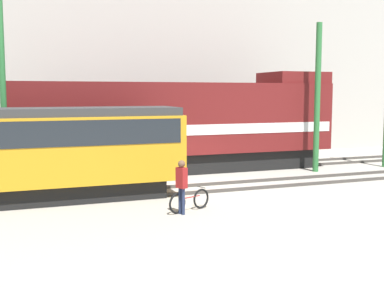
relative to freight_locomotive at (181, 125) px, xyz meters
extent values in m
plane|color=#9E998C|center=(-0.01, -3.94, -2.36)|extent=(120.00, 120.00, 0.00)
cube|color=#47423D|center=(-0.01, -5.40, -2.29)|extent=(60.00, 0.07, 0.14)
cube|color=#47423D|center=(-0.01, -3.96, -2.29)|extent=(60.00, 0.07, 0.14)
cube|color=#47423D|center=(-0.01, -0.72, -2.29)|extent=(60.00, 0.07, 0.14)
cube|color=#47423D|center=(-0.01, 0.72, -2.29)|extent=(60.00, 0.07, 0.14)
cube|color=#B7B2A8|center=(-0.01, 8.43, 5.31)|extent=(38.66, 6.00, 15.36)
cube|color=black|center=(-0.14, 0.00, -1.86)|extent=(14.89, 2.55, 1.00)
cube|color=maroon|center=(-0.14, 0.00, 0.37)|extent=(16.18, 3.00, 3.46)
cube|color=white|center=(-0.14, 0.00, -0.15)|extent=(15.86, 3.04, 0.50)
cube|color=maroon|center=(6.45, 0.00, 2.40)|extent=(3.00, 2.85, 0.60)
cube|color=black|center=(-7.73, -4.68, -2.01)|extent=(10.47, 2.00, 0.70)
cube|color=orange|center=(-7.73, -4.68, -0.45)|extent=(11.90, 2.50, 2.43)
cube|color=#1E2328|center=(-7.73, -4.68, 0.22)|extent=(11.42, 2.54, 0.90)
cube|color=#333333|center=(-7.73, -4.68, 0.92)|extent=(11.66, 2.38, 0.30)
torus|color=black|center=(-1.87, -7.65, -2.01)|extent=(0.67, 0.32, 0.70)
torus|color=black|center=(-2.86, -8.05, -2.01)|extent=(0.67, 0.32, 0.70)
cylinder|color=#B21E1E|center=(-2.37, -7.85, -1.89)|extent=(0.86, 0.37, 0.04)
cylinder|color=#B21E1E|center=(-2.72, -8.00, -1.86)|extent=(0.03, 0.03, 0.31)
cylinder|color=#262626|center=(-1.87, -7.65, -1.62)|extent=(0.19, 0.42, 0.02)
cylinder|color=#232D4C|center=(-2.78, -8.08, -1.92)|extent=(0.11, 0.11, 0.88)
cylinder|color=#232D4C|center=(-2.72, -8.23, -1.92)|extent=(0.11, 0.11, 0.88)
cube|color=maroon|center=(-2.75, -8.15, -1.15)|extent=(0.34, 0.42, 0.68)
sphere|color=brown|center=(-2.75, -8.15, -0.69)|extent=(0.24, 0.24, 0.24)
cylinder|color=#2D7238|center=(-8.19, -2.34, 1.45)|extent=(0.24, 0.24, 7.62)
cylinder|color=#2D7238|center=(6.42, -2.34, 1.34)|extent=(0.29, 0.29, 7.42)
camera|label=1|loc=(-7.77, -22.80, 1.62)|focal=45.00mm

